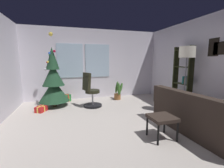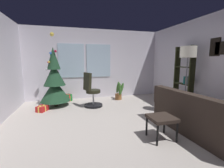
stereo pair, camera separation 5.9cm
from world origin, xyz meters
name	(u,v)px [view 1 (the left image)]	position (x,y,z in m)	size (l,w,h in m)	color
ground_plane	(121,133)	(0.00, 0.00, -0.05)	(4.95, 5.93, 0.10)	#B0A79E
wall_back_with_windows	(94,64)	(-0.02, 3.01, 1.29)	(4.95, 0.12, 2.57)	silver
wall_right_with_frames	(222,66)	(2.52, 0.00, 1.28)	(0.12, 5.93, 2.57)	silver
couch	(213,120)	(1.69, -0.60, 0.28)	(1.78, 2.02, 0.82)	#2B221C
footstool	(162,119)	(0.62, -0.47, 0.37)	(0.44, 0.43, 0.43)	#2B221C
holiday_tree	(54,82)	(-1.40, 2.22, 0.76)	(0.91, 0.91, 2.24)	#4C331E
gift_box_red	(41,109)	(-1.73, 1.77, 0.08)	(0.34, 0.37, 0.16)	red
gift_box_green	(67,98)	(-1.05, 2.69, 0.12)	(0.31, 0.30, 0.25)	#1E722D
gift_box_gold	(66,98)	(-1.08, 2.72, 0.10)	(0.25, 0.22, 0.20)	gold
office_chair	(91,94)	(-0.32, 1.82, 0.42)	(0.58, 0.56, 1.06)	black
bookshelf	(183,82)	(2.26, 0.92, 0.80)	(0.18, 0.64, 1.82)	black
floor_lamp	(187,56)	(1.95, 0.49, 1.52)	(0.39, 0.39, 1.77)	slate
potted_plant	(118,91)	(0.78, 2.43, 0.30)	(0.36, 0.43, 0.65)	#935C30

